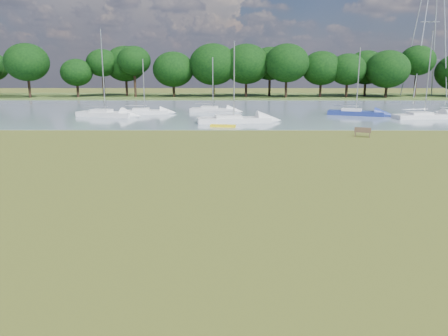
{
  "coord_description": "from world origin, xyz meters",
  "views": [
    {
      "loc": [
        0.92,
        -20.89,
        6.12
      ],
      "look_at": [
        0.83,
        -2.0,
        1.73
      ],
      "focal_mm": 35.0,
      "sensor_mm": 36.0,
      "label": 1
    }
  ],
  "objects_px": {
    "kayak": "(223,126)",
    "sailboat_0": "(105,112)",
    "sailboat_3": "(233,118)",
    "sailboat_5": "(144,111)",
    "sailboat_7": "(212,109)",
    "riverbank_bench": "(363,132)",
    "sailboat_6": "(355,111)",
    "sailboat_2": "(424,114)"
  },
  "relations": [
    {
      "from": "kayak",
      "to": "sailboat_0",
      "type": "xyz_separation_m",
      "value": [
        -14.91,
        9.88,
        0.41
      ]
    },
    {
      "from": "sailboat_3",
      "to": "sailboat_5",
      "type": "bearing_deg",
      "value": 134.05
    },
    {
      "from": "sailboat_3",
      "to": "sailboat_7",
      "type": "relative_size",
      "value": 1.2
    },
    {
      "from": "sailboat_0",
      "to": "sailboat_3",
      "type": "bearing_deg",
      "value": -4.96
    },
    {
      "from": "sailboat_3",
      "to": "kayak",
      "type": "bearing_deg",
      "value": -114.05
    },
    {
      "from": "riverbank_bench",
      "to": "kayak",
      "type": "xyz_separation_m",
      "value": [
        -12.53,
        6.16,
        -0.26
      ]
    },
    {
      "from": "sailboat_3",
      "to": "sailboat_6",
      "type": "height_order",
      "value": "sailboat_3"
    },
    {
      "from": "sailboat_2",
      "to": "sailboat_6",
      "type": "bearing_deg",
      "value": 144.31
    },
    {
      "from": "riverbank_bench",
      "to": "sailboat_6",
      "type": "relative_size",
      "value": 0.18
    },
    {
      "from": "sailboat_2",
      "to": "sailboat_7",
      "type": "relative_size",
      "value": 1.38
    },
    {
      "from": "kayak",
      "to": "sailboat_3",
      "type": "xyz_separation_m",
      "value": [
        1.1,
        3.83,
        0.36
      ]
    },
    {
      "from": "kayak",
      "to": "sailboat_0",
      "type": "relative_size",
      "value": 0.25
    },
    {
      "from": "sailboat_7",
      "to": "kayak",
      "type": "bearing_deg",
      "value": -72.88
    },
    {
      "from": "riverbank_bench",
      "to": "sailboat_0",
      "type": "distance_m",
      "value": 31.78
    },
    {
      "from": "sailboat_5",
      "to": "sailboat_3",
      "type": "bearing_deg",
      "value": -43.18
    },
    {
      "from": "riverbank_bench",
      "to": "sailboat_0",
      "type": "xyz_separation_m",
      "value": [
        -27.44,
        16.04,
        0.15
      ]
    },
    {
      "from": "riverbank_bench",
      "to": "kayak",
      "type": "relative_size",
      "value": 0.56
    },
    {
      "from": "kayak",
      "to": "sailboat_3",
      "type": "relative_size",
      "value": 0.3
    },
    {
      "from": "kayak",
      "to": "sailboat_2",
      "type": "xyz_separation_m",
      "value": [
        24.17,
        7.89,
        0.34
      ]
    },
    {
      "from": "sailboat_3",
      "to": "sailboat_6",
      "type": "relative_size",
      "value": 1.04
    },
    {
      "from": "riverbank_bench",
      "to": "sailboat_0",
      "type": "bearing_deg",
      "value": 168.07
    },
    {
      "from": "sailboat_5",
      "to": "sailboat_6",
      "type": "relative_size",
      "value": 0.84
    },
    {
      "from": "sailboat_7",
      "to": "riverbank_bench",
      "type": "bearing_deg",
      "value": -45.48
    },
    {
      "from": "sailboat_6",
      "to": "kayak",
      "type": "bearing_deg",
      "value": -123.6
    },
    {
      "from": "riverbank_bench",
      "to": "sailboat_5",
      "type": "bearing_deg",
      "value": 158.81
    },
    {
      "from": "riverbank_bench",
      "to": "sailboat_7",
      "type": "height_order",
      "value": "sailboat_7"
    },
    {
      "from": "sailboat_6",
      "to": "sailboat_0",
      "type": "bearing_deg",
      "value": -154.8
    },
    {
      "from": "riverbank_bench",
      "to": "kayak",
      "type": "height_order",
      "value": "riverbank_bench"
    },
    {
      "from": "sailboat_0",
      "to": "riverbank_bench",
      "type": "bearing_deg",
      "value": -14.59
    },
    {
      "from": "kayak",
      "to": "sailboat_7",
      "type": "height_order",
      "value": "sailboat_7"
    },
    {
      "from": "riverbank_bench",
      "to": "sailboat_5",
      "type": "xyz_separation_m",
      "value": [
        -23.04,
        19.04,
        0.06
      ]
    },
    {
      "from": "sailboat_0",
      "to": "sailboat_7",
      "type": "bearing_deg",
      "value": 38.06
    },
    {
      "from": "sailboat_3",
      "to": "sailboat_7",
      "type": "height_order",
      "value": "sailboat_3"
    },
    {
      "from": "sailboat_0",
      "to": "sailboat_2",
      "type": "distance_m",
      "value": 39.13
    },
    {
      "from": "riverbank_bench",
      "to": "sailboat_6",
      "type": "distance_m",
      "value": 18.13
    },
    {
      "from": "kayak",
      "to": "sailboat_7",
      "type": "xyz_separation_m",
      "value": [
        -1.56,
        15.36,
        0.34
      ]
    },
    {
      "from": "riverbank_bench",
      "to": "kayak",
      "type": "distance_m",
      "value": 13.96
    },
    {
      "from": "sailboat_6",
      "to": "sailboat_3",
      "type": "bearing_deg",
      "value": -131.99
    },
    {
      "from": "sailboat_2",
      "to": "sailboat_7",
      "type": "xyz_separation_m",
      "value": [
        -25.73,
        7.47,
        -0.01
      ]
    },
    {
      "from": "riverbank_bench",
      "to": "sailboat_6",
      "type": "bearing_deg",
      "value": 94.26
    },
    {
      "from": "riverbank_bench",
      "to": "sailboat_2",
      "type": "relative_size",
      "value": 0.15
    },
    {
      "from": "sailboat_2",
      "to": "sailboat_7",
      "type": "height_order",
      "value": "sailboat_2"
    }
  ]
}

